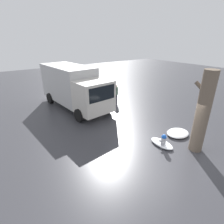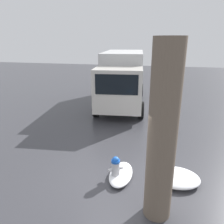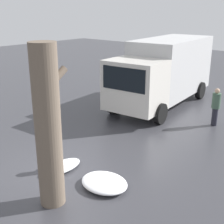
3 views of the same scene
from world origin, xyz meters
name	(u,v)px [view 1 (image 1 of 3)]	position (x,y,z in m)	size (l,w,h in m)	color
ground_plane	(163,147)	(0.00, 0.00, 0.00)	(60.00, 60.00, 0.00)	#38383D
fire_hydrant	(163,141)	(0.00, 0.00, 0.40)	(0.38, 0.42, 0.77)	#B7B7BC
tree_trunk	(203,113)	(-1.04, -1.23, 2.04)	(0.96, 0.63, 4.04)	#6B5B4C
delivery_truck	(73,86)	(8.08, 1.30, 1.75)	(7.32, 3.26, 3.24)	beige
pedestrian	(116,93)	(6.88, -2.01, 0.87)	(0.35, 0.35, 1.60)	#23232D
snow_pile_by_hydrant	(162,143)	(0.18, -0.13, 0.10)	(1.35, 0.68, 0.20)	white
snow_pile_curbside	(178,133)	(0.35, -1.74, 0.12)	(1.12, 1.39, 0.24)	white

